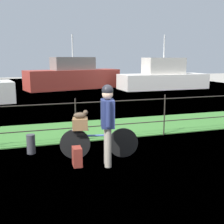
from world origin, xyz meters
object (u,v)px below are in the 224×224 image
Objects in this scene: cyclist_person at (108,118)px; mooring_bollard at (31,144)px; moored_boat_mid at (163,78)px; backpack_on_paving at (77,157)px; terrier_dog at (81,115)px; wooden_crate at (80,124)px; moored_boat_near at (73,77)px; bicycle_main at (98,143)px.

cyclist_person is 3.69× the size of mooring_bollard.
backpack_on_paving is at bearing -124.29° from moored_boat_mid.
terrier_dog is at bearing -32.85° from mooring_bollard.
wooden_crate is at bearing -124.66° from moored_boat_mid.
backpack_on_paving is at bearing -99.70° from moored_boat_near.
terrier_dog is 15.18m from moored_boat_mid.
cyclist_person is 2.09m from mooring_bollard.
bicycle_main is 0.24× the size of moored_boat_near.
mooring_bollard is at bearing -103.92° from moored_boat_near.
wooden_crate is 0.05× the size of moored_boat_mid.
cyclist_person is 15.40m from moored_boat_mid.
moored_boat_mid reaches higher than mooring_bollard.
moored_boat_near reaches higher than bicycle_main.
bicycle_main is 5.23× the size of wooden_crate.
moored_boat_mid reaches higher than bicycle_main.
cyclist_person is at bearing -39.77° from mooring_bollard.
terrier_dog is at bearing 127.70° from cyclist_person.
terrier_dog is 14.74m from moored_boat_near.
moored_boat_mid is (8.64, 12.49, 0.03)m from wooden_crate.
moored_boat_mid is at bearing 55.42° from terrier_dog.
moored_boat_mid is (8.25, 12.57, 0.47)m from bicycle_main.
bicycle_main is at bearing -57.45° from backpack_on_paving.
wooden_crate is at bearing -33.25° from mooring_bollard.
moored_boat_mid is (6.24, -2.05, -0.06)m from moored_boat_near.
moored_boat_near is at bearing 82.17° from bicycle_main.
terrier_dog is (0.02, -0.01, 0.20)m from wooden_crate.
moored_boat_near is at bearing 80.64° from wooden_crate.
wooden_crate is 0.75m from cyclist_person.
moored_boat_near reaches higher than backpack_on_paving.
moored_boat_near is at bearing 80.74° from terrier_dog.
wooden_crate reaches higher than bicycle_main.
wooden_crate is 0.72× the size of mooring_bollard.
mooring_bollard is (-1.06, 0.69, -0.76)m from terrier_dog.
moored_boat_mid reaches higher than backpack_on_paving.
backpack_on_paving is at bearing -114.43° from terrier_dog.
cyclist_person is 0.26× the size of moored_boat_mid.
bicycle_main is 3.74× the size of mooring_bollard.
cyclist_person is at bearing -97.33° from moored_boat_near.
backpack_on_paving is 1.40m from mooring_bollard.
bicycle_main is 5.26× the size of terrier_dog.
moored_boat_mid is (8.80, 12.90, 0.62)m from backpack_on_paving.
moored_boat_mid is at bearing -32.49° from backpack_on_paving.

